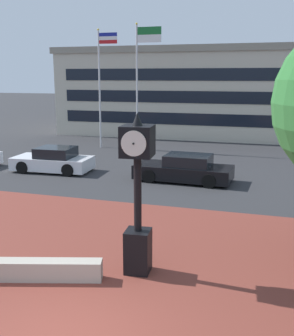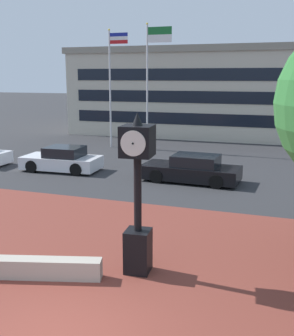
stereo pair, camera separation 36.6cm
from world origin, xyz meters
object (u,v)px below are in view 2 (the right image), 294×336
Objects in this scene: flagpole_primary at (111,81)px; civic_building at (214,91)px; street_clock at (138,195)px; car_street_far at (192,170)px; car_street_distant at (62,160)px; flagpole_secondary at (150,75)px.

civic_building is at bearing 66.84° from flagpole_primary.
street_clock is 0.51× the size of flagpole_primary.
street_clock reaches higher than car_street_far.
flagpole_primary reaches higher than car_street_far.
car_street_distant is at bearing 92.16° from car_street_far.
car_street_distant is 0.50× the size of flagpole_secondary.
car_street_far is 0.20× the size of civic_building.
street_clock reaches higher than car_street_distant.
street_clock is at bearing -143.82° from car_street_distant.
civic_building is at bearing 9.95° from car_street_far.
civic_building is (4.44, 19.35, 3.01)m from car_street_distant.
flagpole_secondary is (2.25, 7.74, 4.36)m from car_street_distant.
street_clock is 19.42m from flagpole_primary.
car_street_far is 6.99m from car_street_distant.
street_clock is 9.72m from car_street_far.
flagpole_primary is (-8.34, 17.36, 2.49)m from street_clock.
civic_building reaches higher than street_clock.
street_clock is at bearing -64.33° from flagpole_primary.
street_clock is 18.45m from flagpole_secondary.
flagpole_primary is at bearing 180.00° from flagpole_secondary.
car_street_distant is 8.70m from flagpole_primary.
flagpole_secondary is 0.36× the size of civic_building.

